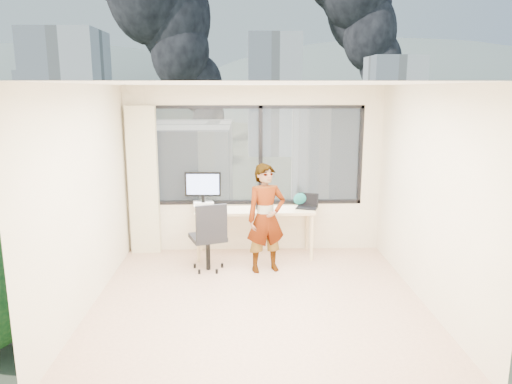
{
  "coord_description": "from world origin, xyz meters",
  "views": [
    {
      "loc": [
        -0.19,
        -5.52,
        2.54
      ],
      "look_at": [
        0.0,
        1.0,
        1.15
      ],
      "focal_mm": 33.91,
      "sensor_mm": 36.0,
      "label": 1
    }
  ],
  "objects_px": {
    "person": "(266,218)",
    "game_console": "(203,204)",
    "monitor": "(203,189)",
    "chair": "(208,235)",
    "handbag": "(302,199)",
    "laptop": "(307,202)",
    "desk": "(255,232)"
  },
  "relations": [
    {
      "from": "person",
      "to": "game_console",
      "type": "xyz_separation_m",
      "value": [
        -0.94,
        0.84,
        0.02
      ]
    },
    {
      "from": "monitor",
      "to": "chair",
      "type": "bearing_deg",
      "value": -79.53
    },
    {
      "from": "chair",
      "to": "game_console",
      "type": "distance_m",
      "value": 0.84
    },
    {
      "from": "chair",
      "to": "person",
      "type": "bearing_deg",
      "value": -23.72
    },
    {
      "from": "chair",
      "to": "monitor",
      "type": "bearing_deg",
      "value": 78.67
    },
    {
      "from": "person",
      "to": "handbag",
      "type": "distance_m",
      "value": 1.02
    },
    {
      "from": "laptop",
      "to": "person",
      "type": "bearing_deg",
      "value": -116.99
    },
    {
      "from": "chair",
      "to": "game_console",
      "type": "height_order",
      "value": "chair"
    },
    {
      "from": "handbag",
      "to": "laptop",
      "type": "bearing_deg",
      "value": -68.28
    },
    {
      "from": "game_console",
      "to": "chair",
      "type": "bearing_deg",
      "value": -93.63
    },
    {
      "from": "game_console",
      "to": "handbag",
      "type": "bearing_deg",
      "value": -13.32
    },
    {
      "from": "desk",
      "to": "person",
      "type": "xyz_separation_m",
      "value": [
        0.14,
        -0.65,
        0.39
      ]
    },
    {
      "from": "desk",
      "to": "person",
      "type": "relative_size",
      "value": 1.17
    },
    {
      "from": "desk",
      "to": "laptop",
      "type": "relative_size",
      "value": 5.49
    },
    {
      "from": "desk",
      "to": "game_console",
      "type": "bearing_deg",
      "value": 166.07
    },
    {
      "from": "chair",
      "to": "person",
      "type": "distance_m",
      "value": 0.87
    },
    {
      "from": "chair",
      "to": "person",
      "type": "relative_size",
      "value": 0.66
    },
    {
      "from": "chair",
      "to": "handbag",
      "type": "xyz_separation_m",
      "value": [
        1.43,
        0.75,
        0.35
      ]
    },
    {
      "from": "desk",
      "to": "laptop",
      "type": "xyz_separation_m",
      "value": [
        0.8,
        -0.01,
        0.48
      ]
    },
    {
      "from": "monitor",
      "to": "handbag",
      "type": "bearing_deg",
      "value": 2.67
    },
    {
      "from": "person",
      "to": "laptop",
      "type": "distance_m",
      "value": 0.92
    },
    {
      "from": "desk",
      "to": "game_console",
      "type": "xyz_separation_m",
      "value": [
        -0.8,
        0.2,
        0.41
      ]
    },
    {
      "from": "game_console",
      "to": "handbag",
      "type": "relative_size",
      "value": 1.06
    },
    {
      "from": "chair",
      "to": "laptop",
      "type": "xyz_separation_m",
      "value": [
        1.48,
        0.58,
        0.34
      ]
    },
    {
      "from": "desk",
      "to": "chair",
      "type": "bearing_deg",
      "value": -139.19
    },
    {
      "from": "game_console",
      "to": "handbag",
      "type": "xyz_separation_m",
      "value": [
        1.55,
        -0.04,
        0.07
      ]
    },
    {
      "from": "desk",
      "to": "chair",
      "type": "height_order",
      "value": "chair"
    },
    {
      "from": "person",
      "to": "laptop",
      "type": "xyz_separation_m",
      "value": [
        0.66,
        0.63,
        0.08
      ]
    },
    {
      "from": "desk",
      "to": "monitor",
      "type": "relative_size",
      "value": 3.23
    },
    {
      "from": "game_console",
      "to": "laptop",
      "type": "relative_size",
      "value": 0.9
    },
    {
      "from": "monitor",
      "to": "handbag",
      "type": "relative_size",
      "value": 2.0
    },
    {
      "from": "desk",
      "to": "chair",
      "type": "xyz_separation_m",
      "value": [
        -0.68,
        -0.59,
        0.14
      ]
    }
  ]
}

